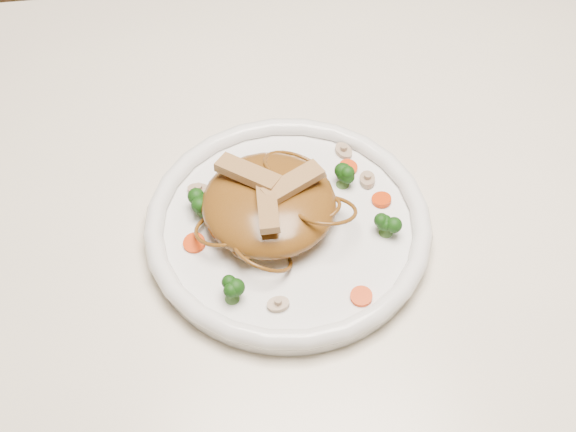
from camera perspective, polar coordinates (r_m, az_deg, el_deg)
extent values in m
cube|color=beige|center=(0.83, 5.31, 0.23)|extent=(1.20, 0.80, 0.04)
cylinder|color=white|center=(0.78, 0.00, -1.00)|extent=(0.38, 0.38, 0.02)
ellipsoid|color=brown|center=(0.76, -1.41, 0.92)|extent=(0.14, 0.14, 0.04)
cube|color=tan|center=(0.74, 0.38, 2.47)|extent=(0.07, 0.05, 0.01)
cube|color=tan|center=(0.75, -3.00, 3.18)|extent=(0.06, 0.06, 0.01)
cube|color=tan|center=(0.72, -1.49, 0.61)|extent=(0.02, 0.06, 0.01)
cylinder|color=red|center=(0.82, 4.46, 3.58)|extent=(0.02, 0.02, 0.00)
cylinder|color=red|center=(0.76, -6.94, -2.01)|extent=(0.02, 0.02, 0.00)
cylinder|color=red|center=(0.80, 6.93, 1.20)|extent=(0.03, 0.03, 0.00)
cylinder|color=red|center=(0.82, -3.80, 3.57)|extent=(0.02, 0.02, 0.00)
cylinder|color=red|center=(0.72, 5.44, -5.95)|extent=(0.02, 0.02, 0.00)
cylinder|color=tan|center=(0.72, -0.73, -6.56)|extent=(0.02, 0.02, 0.01)
cylinder|color=tan|center=(0.81, 5.89, 2.68)|extent=(0.03, 0.03, 0.01)
cylinder|color=tan|center=(0.80, -6.61, 1.89)|extent=(0.03, 0.03, 0.01)
cylinder|color=tan|center=(0.84, 4.13, 4.80)|extent=(0.03, 0.03, 0.01)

